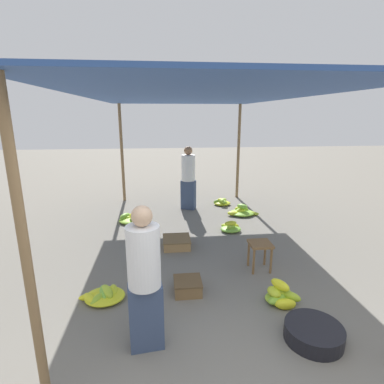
{
  "coord_description": "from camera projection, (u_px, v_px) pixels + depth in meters",
  "views": [
    {
      "loc": [
        -0.59,
        -1.91,
        2.38
      ],
      "look_at": [
        0.0,
        3.62,
        0.93
      ],
      "focal_mm": 28.0,
      "sensor_mm": 36.0,
      "label": 1
    }
  ],
  "objects": [
    {
      "name": "canopy_post_front_left",
      "position": [
        26.0,
        256.0,
        2.29
      ],
      "size": [
        0.08,
        0.08,
        2.66
      ],
      "primitive_type": "cylinder",
      "color": "olive",
      "rests_on": "ground"
    },
    {
      "name": "basin_black",
      "position": [
        314.0,
        333.0,
        3.23
      ],
      "size": [
        0.62,
        0.62,
        0.17
      ],
      "color": "black",
      "rests_on": "ground"
    },
    {
      "name": "canopy_post_back_left",
      "position": [
        122.0,
        154.0,
        8.2
      ],
      "size": [
        0.08,
        0.08,
        2.66
      ],
      "primitive_type": "cylinder",
      "color": "olive",
      "rests_on": "ground"
    },
    {
      "name": "banana_pile_right_1",
      "position": [
        281.0,
        296.0,
        3.86
      ],
      "size": [
        0.48,
        0.39,
        0.32
      ],
      "color": "#BCCF2B",
      "rests_on": "ground"
    },
    {
      "name": "shopper_walking_mid",
      "position": [
        188.0,
        177.0,
        7.57
      ],
      "size": [
        0.45,
        0.45,
        1.61
      ],
      "color": "#384766",
      "rests_on": "ground"
    },
    {
      "name": "vendor_foreground",
      "position": [
        145.0,
        278.0,
        2.97
      ],
      "size": [
        0.37,
        0.37,
        1.56
      ],
      "color": "#384766",
      "rests_on": "ground"
    },
    {
      "name": "banana_pile_right_3",
      "position": [
        231.0,
        227.0,
        6.3
      ],
      "size": [
        0.43,
        0.47,
        0.23
      ],
      "color": "yellow",
      "rests_on": "ground"
    },
    {
      "name": "banana_pile_left_1",
      "position": [
        130.0,
        219.0,
        6.81
      ],
      "size": [
        0.6,
        0.52,
        0.23
      ],
      "color": "#B1CB2C",
      "rests_on": "ground"
    },
    {
      "name": "banana_pile_left_0",
      "position": [
        103.0,
        295.0,
        3.95
      ],
      "size": [
        0.61,
        0.46,
        0.17
      ],
      "color": "#A8C82E",
      "rests_on": "ground"
    },
    {
      "name": "canopy_tarp",
      "position": [
        194.0,
        96.0,
        5.07
      ],
      "size": [
        3.67,
        6.54,
        0.04
      ],
      "primitive_type": "cube",
      "color": "#33569E",
      "rests_on": "canopy_post_front_left"
    },
    {
      "name": "crate_near",
      "position": [
        188.0,
        286.0,
        4.11
      ],
      "size": [
        0.38,
        0.38,
        0.18
      ],
      "color": "brown",
      "rests_on": "ground"
    },
    {
      "name": "canopy_post_back_right",
      "position": [
        238.0,
        152.0,
        8.53
      ],
      "size": [
        0.08,
        0.08,
        2.66
      ],
      "primitive_type": "cylinder",
      "color": "olive",
      "rests_on": "ground"
    },
    {
      "name": "crate_mid",
      "position": [
        177.0,
        242.0,
        5.52
      ],
      "size": [
        0.5,
        0.5,
        0.18
      ],
      "color": "#9E7A4C",
      "rests_on": "ground"
    },
    {
      "name": "stool",
      "position": [
        260.0,
        248.0,
        4.65
      ],
      "size": [
        0.34,
        0.34,
        0.45
      ],
      "color": "brown",
      "rests_on": "ground"
    },
    {
      "name": "banana_pile_right_0",
      "position": [
        242.0,
        212.0,
        7.31
      ],
      "size": [
        0.8,
        0.59,
        0.26
      ],
      "color": "#C6D329",
      "rests_on": "ground"
    },
    {
      "name": "banana_pile_right_2",
      "position": [
        222.0,
        202.0,
        8.07
      ],
      "size": [
        0.46,
        0.45,
        0.2
      ],
      "color": "#84B934",
      "rests_on": "ground"
    }
  ]
}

